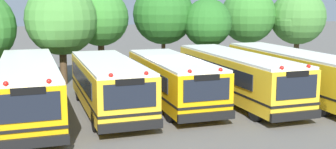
{
  "coord_description": "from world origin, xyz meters",
  "views": [
    {
      "loc": [
        -6.74,
        -19.81,
        5.2
      ],
      "look_at": [
        -0.28,
        0.0,
        1.6
      ],
      "focal_mm": 44.29,
      "sensor_mm": 36.0,
      "label": 1
    }
  ],
  "objects_px": {
    "school_bus_1": "(108,83)",
    "school_bus_4": "(291,71)",
    "tree_2": "(61,18)",
    "tree_5": "(208,24)",
    "tree_3": "(101,18)",
    "school_bus_2": "(172,79)",
    "tree_6": "(246,16)",
    "school_bus_0": "(28,86)",
    "tree_7": "(297,18)",
    "school_bus_3": "(236,75)",
    "tree_4": "(164,13)"
  },
  "relations": [
    {
      "from": "school_bus_1",
      "to": "school_bus_4",
      "type": "xyz_separation_m",
      "value": [
        10.38,
        0.12,
        0.03
      ]
    },
    {
      "from": "tree_2",
      "to": "school_bus_4",
      "type": "bearing_deg",
      "value": -32.54
    },
    {
      "from": "tree_5",
      "to": "tree_3",
      "type": "bearing_deg",
      "value": 173.33
    },
    {
      "from": "school_bus_4",
      "to": "tree_3",
      "type": "xyz_separation_m",
      "value": [
        -9.27,
        8.85,
        2.78
      ]
    },
    {
      "from": "tree_5",
      "to": "school_bus_2",
      "type": "bearing_deg",
      "value": -124.74
    },
    {
      "from": "school_bus_1",
      "to": "tree_6",
      "type": "bearing_deg",
      "value": -142.24
    },
    {
      "from": "tree_3",
      "to": "tree_2",
      "type": "bearing_deg",
      "value": -156.46
    },
    {
      "from": "tree_6",
      "to": "school_bus_1",
      "type": "bearing_deg",
      "value": -141.62
    },
    {
      "from": "school_bus_0",
      "to": "tree_5",
      "type": "height_order",
      "value": "tree_5"
    },
    {
      "from": "tree_2",
      "to": "tree_6",
      "type": "relative_size",
      "value": 1.01
    },
    {
      "from": "tree_5",
      "to": "tree_7",
      "type": "distance_m",
      "value": 8.04
    },
    {
      "from": "school_bus_3",
      "to": "tree_3",
      "type": "height_order",
      "value": "tree_3"
    },
    {
      "from": "tree_5",
      "to": "tree_7",
      "type": "relative_size",
      "value": 0.89
    },
    {
      "from": "school_bus_4",
      "to": "tree_3",
      "type": "bearing_deg",
      "value": -42.95
    },
    {
      "from": "school_bus_4",
      "to": "tree_7",
      "type": "height_order",
      "value": "tree_7"
    },
    {
      "from": "school_bus_4",
      "to": "tree_7",
      "type": "relative_size",
      "value": 1.81
    },
    {
      "from": "school_bus_0",
      "to": "tree_7",
      "type": "relative_size",
      "value": 1.83
    },
    {
      "from": "school_bus_3",
      "to": "tree_4",
      "type": "relative_size",
      "value": 1.65
    },
    {
      "from": "school_bus_2",
      "to": "tree_7",
      "type": "relative_size",
      "value": 1.49
    },
    {
      "from": "tree_5",
      "to": "tree_2",
      "type": "bearing_deg",
      "value": -178.34
    },
    {
      "from": "tree_3",
      "to": "tree_6",
      "type": "relative_size",
      "value": 0.96
    },
    {
      "from": "school_bus_3",
      "to": "tree_5",
      "type": "xyz_separation_m",
      "value": [
        1.8,
        7.93,
        2.34
      ]
    },
    {
      "from": "school_bus_3",
      "to": "tree_2",
      "type": "relative_size",
      "value": 1.69
    },
    {
      "from": "tree_2",
      "to": "tree_3",
      "type": "bearing_deg",
      "value": 23.54
    },
    {
      "from": "school_bus_3",
      "to": "school_bus_4",
      "type": "relative_size",
      "value": 0.97
    },
    {
      "from": "school_bus_3",
      "to": "tree_2",
      "type": "distance_m",
      "value": 11.8
    },
    {
      "from": "school_bus_2",
      "to": "tree_2",
      "type": "xyz_separation_m",
      "value": [
        -5.0,
        7.39,
        2.93
      ]
    },
    {
      "from": "school_bus_4",
      "to": "tree_4",
      "type": "relative_size",
      "value": 1.7
    },
    {
      "from": "school_bus_4",
      "to": "tree_5",
      "type": "xyz_separation_m",
      "value": [
        -1.66,
        7.96,
        2.33
      ]
    },
    {
      "from": "school_bus_0",
      "to": "tree_2",
      "type": "relative_size",
      "value": 1.77
    },
    {
      "from": "school_bus_0",
      "to": "school_bus_1",
      "type": "distance_m",
      "value": 3.69
    },
    {
      "from": "school_bus_4",
      "to": "tree_4",
      "type": "xyz_separation_m",
      "value": [
        -4.5,
        9.54,
        3.08
      ]
    },
    {
      "from": "school_bus_4",
      "to": "tree_4",
      "type": "bearing_deg",
      "value": -64.02
    },
    {
      "from": "tree_4",
      "to": "tree_5",
      "type": "relative_size",
      "value": 1.2
    },
    {
      "from": "tree_2",
      "to": "tree_3",
      "type": "xyz_separation_m",
      "value": [
        2.73,
        1.19,
        -0.08
      ]
    },
    {
      "from": "school_bus_4",
      "to": "tree_7",
      "type": "distance_m",
      "value": 11.09
    },
    {
      "from": "school_bus_2",
      "to": "school_bus_4",
      "type": "xyz_separation_m",
      "value": [
        7.0,
        -0.27,
        0.07
      ]
    },
    {
      "from": "school_bus_3",
      "to": "tree_5",
      "type": "distance_m",
      "value": 8.46
    },
    {
      "from": "school_bus_2",
      "to": "tree_4",
      "type": "distance_m",
      "value": 10.11
    },
    {
      "from": "school_bus_1",
      "to": "tree_4",
      "type": "bearing_deg",
      "value": -121.97
    },
    {
      "from": "tree_4",
      "to": "tree_5",
      "type": "distance_m",
      "value": 3.33
    },
    {
      "from": "tree_4",
      "to": "tree_7",
      "type": "bearing_deg",
      "value": -4.29
    },
    {
      "from": "tree_4",
      "to": "school_bus_4",
      "type": "bearing_deg",
      "value": -64.75
    },
    {
      "from": "tree_4",
      "to": "tree_7",
      "type": "xyz_separation_m",
      "value": [
        10.83,
        -0.81,
        -0.47
      ]
    },
    {
      "from": "tree_5",
      "to": "tree_7",
      "type": "xyz_separation_m",
      "value": [
        8.0,
        0.77,
        0.27
      ]
    },
    {
      "from": "school_bus_3",
      "to": "tree_4",
      "type": "xyz_separation_m",
      "value": [
        -1.04,
        9.51,
        3.08
      ]
    },
    {
      "from": "school_bus_3",
      "to": "school_bus_4",
      "type": "distance_m",
      "value": 3.46
    },
    {
      "from": "school_bus_1",
      "to": "school_bus_2",
      "type": "distance_m",
      "value": 3.41
    },
    {
      "from": "school_bus_1",
      "to": "tree_4",
      "type": "relative_size",
      "value": 1.39
    },
    {
      "from": "tree_3",
      "to": "tree_6",
      "type": "distance_m",
      "value": 11.91
    }
  ]
}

